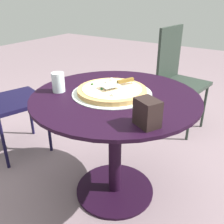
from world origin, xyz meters
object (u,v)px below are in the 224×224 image
(pizza_server, at_px, (118,83))
(patio_chair_far, at_px, (177,73))
(patio_table, at_px, (115,125))
(pizza_on_tray, at_px, (112,91))
(drinking_cup, at_px, (58,82))
(patio_chair_near, at_px, (3,97))
(napkin_dispenser, at_px, (147,113))

(pizza_server, relative_size, patio_chair_far, 0.23)
(patio_table, bearing_deg, pizza_on_tray, -111.34)
(patio_table, bearing_deg, drinking_cup, -66.19)
(patio_table, height_order, drinking_cup, drinking_cup)
(pizza_server, distance_m, patio_chair_near, 0.97)
(napkin_dispenser, bearing_deg, patio_table, 170.71)
(pizza_on_tray, xyz_separation_m, patio_chair_far, (-1.07, 0.00, -0.17))
(drinking_cup, xyz_separation_m, patio_chair_far, (-1.22, 0.27, -0.21))
(patio_table, relative_size, patio_chair_near, 1.13)
(pizza_on_tray, distance_m, patio_chair_near, 0.94)
(patio_chair_near, bearing_deg, patio_chair_far, 142.00)
(pizza_on_tray, relative_size, patio_chair_near, 0.54)
(pizza_on_tray, bearing_deg, patio_table, 68.66)
(pizza_on_tray, relative_size, drinking_cup, 4.09)
(patio_chair_near, bearing_deg, pizza_server, 98.84)
(drinking_cup, xyz_separation_m, patio_chair_near, (-0.04, -0.64, -0.25))
(patio_table, bearing_deg, patio_chair_near, -84.43)
(patio_chair_near, bearing_deg, pizza_on_tray, 96.47)
(pizza_on_tray, distance_m, drinking_cup, 0.31)
(patio_table, bearing_deg, napkin_dispenser, 54.08)
(napkin_dispenser, height_order, patio_chair_near, patio_chair_near)
(patio_table, height_order, patio_chair_far, patio_chair_far)
(pizza_on_tray, height_order, drinking_cup, drinking_cup)
(patio_table, height_order, patio_chair_near, patio_chair_near)
(drinking_cup, bearing_deg, pizza_on_tray, 118.04)
(patio_table, xyz_separation_m, patio_chair_near, (0.09, -0.94, -0.00))
(pizza_server, height_order, patio_chair_near, patio_chair_near)
(pizza_on_tray, relative_size, pizza_server, 2.13)
(pizza_server, distance_m, napkin_dispenser, 0.42)
(patio_table, xyz_separation_m, napkin_dispenser, (0.22, 0.30, 0.25))
(pizza_server, distance_m, patio_chair_far, 1.05)
(patio_table, xyz_separation_m, pizza_server, (-0.05, -0.01, 0.25))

